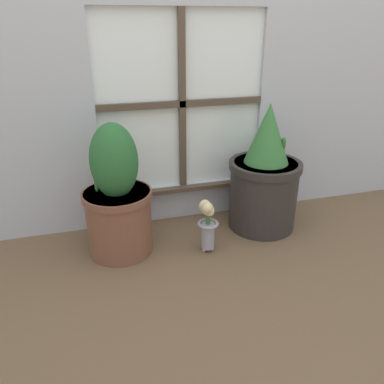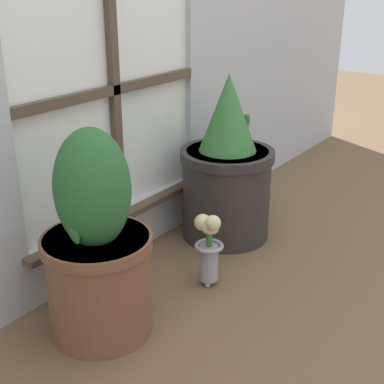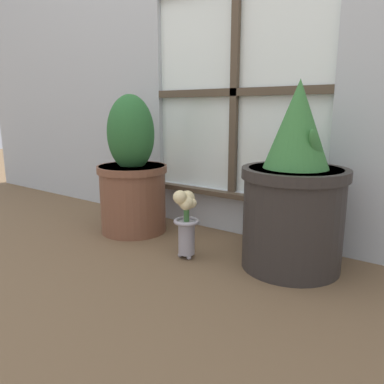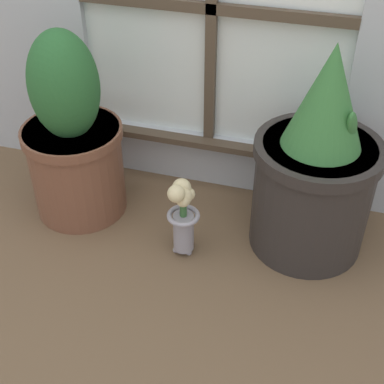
{
  "view_description": "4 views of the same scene",
  "coord_description": "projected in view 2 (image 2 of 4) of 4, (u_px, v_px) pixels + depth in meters",
  "views": [
    {
      "loc": [
        -0.51,
        -1.48,
        1.1
      ],
      "look_at": [
        -0.04,
        0.17,
        0.32
      ],
      "focal_mm": 35.0,
      "sensor_mm": 36.0,
      "label": 1
    },
    {
      "loc": [
        -1.42,
        -0.86,
        1.08
      ],
      "look_at": [
        0.05,
        0.2,
        0.34
      ],
      "focal_mm": 50.0,
      "sensor_mm": 36.0,
      "label": 2
    },
    {
      "loc": [
        0.92,
        -1.07,
        0.61
      ],
      "look_at": [
        0.0,
        0.17,
        0.27
      ],
      "focal_mm": 35.0,
      "sensor_mm": 36.0,
      "label": 3
    },
    {
      "loc": [
        0.42,
        -1.14,
        1.28
      ],
      "look_at": [
        0.04,
        0.17,
        0.21
      ],
      "focal_mm": 50.0,
      "sensor_mm": 36.0,
      "label": 4
    }
  ],
  "objects": [
    {
      "name": "potted_plant_left",
      "position": [
        97.0,
        251.0,
        1.65
      ],
      "size": [
        0.35,
        0.35,
        0.68
      ],
      "color": "brown",
      "rests_on": "ground_plane"
    },
    {
      "name": "flower_vase",
      "position": [
        209.0,
        242.0,
        1.95
      ],
      "size": [
        0.11,
        0.11,
        0.29
      ],
      "color": "#99939E",
      "rests_on": "ground_plane"
    },
    {
      "name": "potted_plant_right",
      "position": [
        227.0,
        172.0,
        2.28
      ],
      "size": [
        0.4,
        0.4,
        0.72
      ],
      "color": "#2D2826",
      "rests_on": "ground_plane"
    },
    {
      "name": "ground_plane",
      "position": [
        228.0,
        295.0,
        1.94
      ],
      "size": [
        10.0,
        10.0,
        0.0
      ],
      "primitive_type": "plane",
      "color": "brown"
    }
  ]
}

